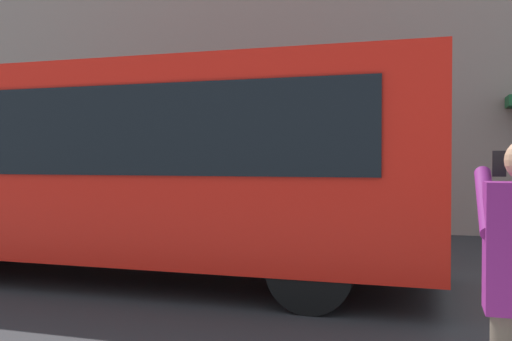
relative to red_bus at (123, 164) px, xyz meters
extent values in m
plane|color=#2B2B2D|center=(-4.58, -0.02, -1.68)|extent=(60.00, 60.00, 0.00)
cube|color=red|center=(-0.02, -0.01, 0.02)|extent=(9.00, 2.50, 2.60)
cube|color=black|center=(-0.02, 1.25, 0.42)|extent=(7.60, 0.06, 1.10)
cylinder|color=black|center=(2.98, -1.11, -1.18)|extent=(1.00, 0.28, 1.00)
cylinder|color=black|center=(-3.02, -1.11, -1.18)|extent=(1.00, 0.28, 1.00)
cylinder|color=black|center=(-3.02, 1.09, -1.18)|extent=(1.00, 0.28, 1.00)
cylinder|color=#6B1960|center=(-4.61, 4.11, -0.16)|extent=(0.09, 0.48, 0.37)
cube|color=black|center=(-4.69, 3.97, 0.04)|extent=(0.07, 0.01, 0.14)
camera|label=1|loc=(-4.33, 7.38, 0.06)|focal=39.87mm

